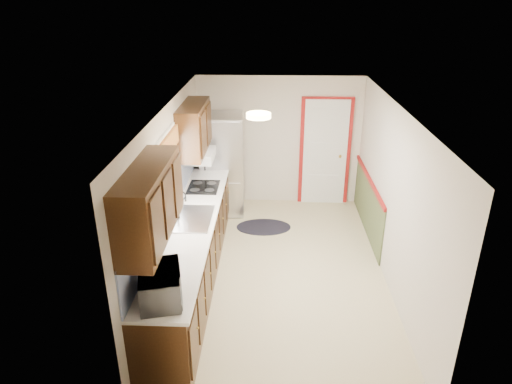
{
  "coord_description": "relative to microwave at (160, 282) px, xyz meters",
  "views": [
    {
      "loc": [
        -0.13,
        -5.62,
        3.72
      ],
      "look_at": [
        -0.35,
        0.25,
        1.15
      ],
      "focal_mm": 32.0,
      "sensor_mm": 36.0,
      "label": 1
    }
  ],
  "objects": [
    {
      "name": "back_wall_trim",
      "position": [
        2.19,
        4.16,
        -0.25
      ],
      "size": [
        1.12,
        2.3,
        2.08
      ],
      "color": "maroon",
      "rests_on": "ground"
    },
    {
      "name": "cooktop",
      "position": [
        0.01,
        2.82,
        -0.19
      ],
      "size": [
        0.47,
        0.56,
        0.02
      ],
      "primitive_type": "cube",
      "color": "black",
      "rests_on": "kitchen_run"
    },
    {
      "name": "kitchen_run",
      "position": [
        -0.04,
        1.66,
        -0.33
      ],
      "size": [
        0.63,
        4.0,
        2.2
      ],
      "color": "#321B0B",
      "rests_on": "ground"
    },
    {
      "name": "rug",
      "position": [
        0.94,
        3.31,
        -1.13
      ],
      "size": [
        0.96,
        0.64,
        0.01
      ],
      "primitive_type": "ellipsoid",
      "rotation": [
        0.0,
        0.0,
        0.04
      ],
      "color": "black",
      "rests_on": "ground"
    },
    {
      "name": "ceiling_fixture",
      "position": [
        0.9,
        1.75,
        1.22
      ],
      "size": [
        0.3,
        0.3,
        0.06
      ],
      "primitive_type": "cylinder",
      "color": "#FFD88C",
      "rests_on": "room_shell"
    },
    {
      "name": "room_shell",
      "position": [
        1.2,
        1.95,
        0.06
      ],
      "size": [
        3.2,
        5.2,
        2.52
      ],
      "color": "beige",
      "rests_on": "ground"
    },
    {
      "name": "microwave",
      "position": [
        0.0,
        0.0,
        0.0
      ],
      "size": [
        0.46,
        0.65,
        0.4
      ],
      "primitive_type": "imported",
      "rotation": [
        0.0,
        0.0,
        1.82
      ],
      "color": "white",
      "rests_on": "kitchen_run"
    },
    {
      "name": "refrigerator",
      "position": [
        0.18,
        3.97,
        -0.23
      ],
      "size": [
        0.79,
        0.78,
        1.81
      ],
      "rotation": [
        0.0,
        0.0,
        0.06
      ],
      "color": "#B7B7BC",
      "rests_on": "ground"
    }
  ]
}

